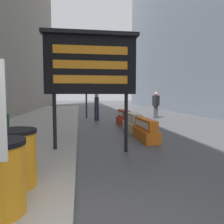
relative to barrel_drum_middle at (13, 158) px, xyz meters
name	(u,v)px	position (x,y,z in m)	size (l,w,h in m)	color
barrel_drum_middle	(13,158)	(0.00, 0.00, 0.00)	(0.74, 0.74, 0.92)	orange
message_board	(91,65)	(1.38, 2.39, 1.82)	(2.58, 0.36, 3.29)	black
jersey_barrier_orange_near	(146,131)	(3.41, 3.90, -0.28)	(0.50, 1.79, 0.77)	orange
jersey_barrier_cream	(133,123)	(3.41, 5.78, -0.26)	(0.64, 1.60, 0.81)	beige
jersey_barrier_red_striped	(124,118)	(3.41, 7.85, -0.26)	(0.57, 1.63, 0.82)	red
traffic_cone_near	(127,116)	(3.98, 9.50, -0.28)	(0.38, 0.38, 0.68)	black
traffic_light_near_curb	(86,76)	(1.54, 11.67, 2.34)	(0.28, 0.44, 4.08)	#2D2D30
pedestrian_worker	(97,104)	(2.13, 10.15, 0.41)	(0.30, 0.47, 1.73)	#23283D
pedestrian_passerby	(156,103)	(6.28, 10.83, 0.46)	(0.55, 0.51, 1.82)	#333338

